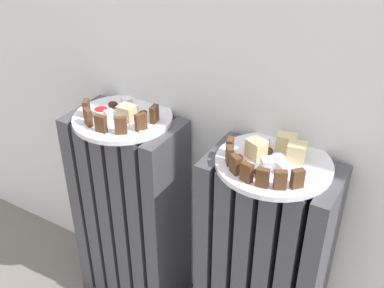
{
  "coord_description": "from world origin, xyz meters",
  "views": [
    {
      "loc": [
        0.48,
        -0.53,
        1.19
      ],
      "look_at": [
        0.0,
        0.28,
        0.62
      ],
      "focal_mm": 43.29,
      "sensor_mm": 36.0,
      "label": 1
    }
  ],
  "objects_px": {
    "plate_right": "(274,164)",
    "jam_bowl_left": "(101,112)",
    "radiator_left": "(131,216)",
    "fork": "(141,125)",
    "radiator_right": "(262,270)",
    "plate_left": "(123,118)"
  },
  "relations": [
    {
      "from": "plate_right",
      "to": "jam_bowl_left",
      "type": "xyz_separation_m",
      "value": [
        -0.46,
        -0.02,
        0.02
      ]
    },
    {
      "from": "radiator_left",
      "to": "fork",
      "type": "distance_m",
      "value": 0.34
    },
    {
      "from": "plate_right",
      "to": "jam_bowl_left",
      "type": "relative_size",
      "value": 6.34
    },
    {
      "from": "radiator_left",
      "to": "radiator_right",
      "type": "bearing_deg",
      "value": 0.0
    },
    {
      "from": "radiator_left",
      "to": "plate_right",
      "type": "distance_m",
      "value": 0.52
    },
    {
      "from": "radiator_right",
      "to": "jam_bowl_left",
      "type": "distance_m",
      "value": 0.57
    },
    {
      "from": "radiator_left",
      "to": "plate_left",
      "type": "xyz_separation_m",
      "value": [
        -0.0,
        0.0,
        0.33
      ]
    },
    {
      "from": "jam_bowl_left",
      "to": "plate_right",
      "type": "bearing_deg",
      "value": 3.07
    },
    {
      "from": "radiator_right",
      "to": "fork",
      "type": "height_order",
      "value": "fork"
    },
    {
      "from": "radiator_left",
      "to": "plate_left",
      "type": "height_order",
      "value": "plate_left"
    },
    {
      "from": "radiator_left",
      "to": "plate_left",
      "type": "relative_size",
      "value": 2.47
    },
    {
      "from": "radiator_right",
      "to": "plate_right",
      "type": "bearing_deg",
      "value": 0.0
    },
    {
      "from": "radiator_left",
      "to": "radiator_right",
      "type": "relative_size",
      "value": 1.0
    },
    {
      "from": "plate_left",
      "to": "jam_bowl_left",
      "type": "xyz_separation_m",
      "value": [
        -0.05,
        -0.02,
        0.02
      ]
    },
    {
      "from": "radiator_right",
      "to": "fork",
      "type": "distance_m",
      "value": 0.48
    },
    {
      "from": "radiator_left",
      "to": "fork",
      "type": "height_order",
      "value": "fork"
    },
    {
      "from": "plate_left",
      "to": "plate_right",
      "type": "bearing_deg",
      "value": 0.0
    },
    {
      "from": "radiator_left",
      "to": "fork",
      "type": "bearing_deg",
      "value": -13.53
    },
    {
      "from": "radiator_right",
      "to": "plate_right",
      "type": "height_order",
      "value": "plate_right"
    },
    {
      "from": "radiator_left",
      "to": "plate_right",
      "type": "bearing_deg",
      "value": 0.0
    },
    {
      "from": "radiator_left",
      "to": "jam_bowl_left",
      "type": "xyz_separation_m",
      "value": [
        -0.05,
        -0.02,
        0.34
      ]
    },
    {
      "from": "radiator_left",
      "to": "plate_right",
      "type": "xyz_separation_m",
      "value": [
        0.41,
        0.0,
        0.33
      ]
    }
  ]
}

